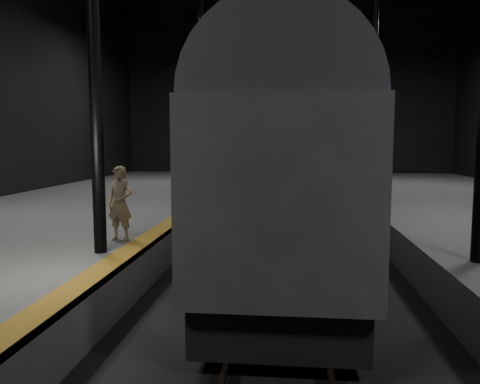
# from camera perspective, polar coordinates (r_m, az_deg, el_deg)

# --- Properties ---
(ground) EXTENTS (44.00, 44.00, 0.00)m
(ground) POSITION_cam_1_polar(r_m,az_deg,el_deg) (13.73, 5.27, -7.87)
(ground) COLOR black
(ground) RESTS_ON ground
(platform_left) EXTENTS (9.00, 43.80, 1.00)m
(platform_left) POSITION_cam_1_polar(r_m,az_deg,el_deg) (15.60, -23.55, -4.77)
(platform_left) COLOR #595956
(platform_left) RESTS_ON ground
(tactile_strip) EXTENTS (0.50, 43.80, 0.01)m
(tactile_strip) POSITION_cam_1_polar(r_m,az_deg,el_deg) (13.93, -8.21, -3.47)
(tactile_strip) COLOR brown
(tactile_strip) RESTS_ON platform_left
(track) EXTENTS (2.40, 43.00, 0.24)m
(track) POSITION_cam_1_polar(r_m,az_deg,el_deg) (13.71, 5.27, -7.59)
(track) COLOR #3F3328
(track) RESTS_ON ground
(train) EXTENTS (2.93, 19.54, 5.22)m
(train) POSITION_cam_1_polar(r_m,az_deg,el_deg) (15.77, 5.47, 4.66)
(train) COLOR #989BA0
(train) RESTS_ON ground
(woman) EXTENTS (0.72, 0.55, 1.76)m
(woman) POSITION_cam_1_polar(r_m,az_deg,el_deg) (11.33, -14.41, -1.35)
(woman) COLOR #907D58
(woman) RESTS_ON platform_left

